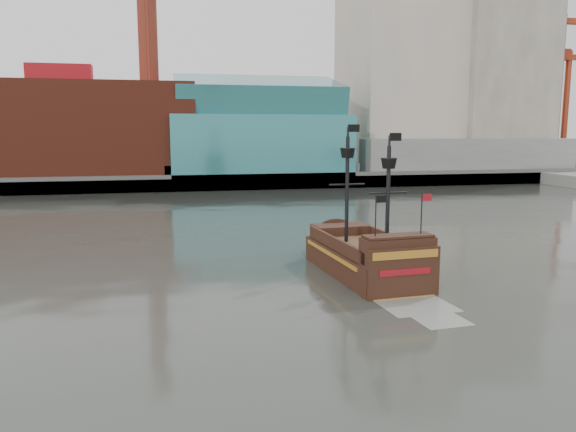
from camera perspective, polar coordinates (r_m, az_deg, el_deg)
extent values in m
plane|color=#2B2E28|center=(28.72, 0.59, -10.55)|extent=(400.00, 400.00, 0.00)
cube|color=slate|center=(118.87, -9.55, 4.49)|extent=(220.00, 60.00, 2.00)
cube|color=#4C4C49|center=(89.49, -8.54, 3.36)|extent=(220.00, 1.00, 2.60)
cube|color=maroon|center=(99.67, -21.90, 8.09)|extent=(42.00, 18.00, 15.00)
cube|color=teal|center=(97.78, -3.03, 7.23)|extent=(30.00, 16.00, 10.00)
cube|color=beige|center=(117.02, 11.28, 16.16)|extent=(20.00, 22.00, 46.00)
cube|color=#AA9F8E|center=(121.40, 20.04, 13.63)|extent=(18.00, 18.00, 38.00)
cube|color=beige|center=(136.85, 12.33, 16.28)|extent=(24.00, 20.00, 52.00)
cube|color=slate|center=(107.20, 17.93, 5.88)|extent=(40.00, 6.00, 6.00)
cylinder|color=maroon|center=(102.12, -14.12, 18.90)|extent=(3.20, 3.20, 22.00)
cube|color=teal|center=(97.91, -3.07, 11.92)|extent=(28.00, 14.94, 8.78)
cube|color=slate|center=(137.37, 25.39, 5.37)|extent=(4.00, 4.00, 3.00)
cylinder|color=maroon|center=(137.51, 25.79, 11.40)|extent=(1.40, 1.40, 32.00)
cube|color=maroon|center=(137.45, 25.19, 17.75)|extent=(5.00, 2.50, 2.50)
cube|color=slate|center=(151.40, 26.08, 5.55)|extent=(4.00, 4.00, 3.00)
cylinder|color=maroon|center=(151.39, 26.37, 9.90)|extent=(1.40, 1.40, 26.00)
cube|color=maroon|center=(150.46, 25.77, 14.54)|extent=(5.00, 2.50, 2.50)
cube|color=black|center=(37.73, 7.70, -5.07)|extent=(5.24, 11.16, 2.36)
cube|color=#432B18|center=(37.44, 7.75, -3.11)|extent=(4.72, 10.04, 0.27)
cube|color=black|center=(41.31, 5.30, -1.51)|extent=(3.99, 2.43, 0.91)
cube|color=black|center=(33.15, 11.09, -3.54)|extent=(4.39, 1.73, 1.63)
cube|color=black|center=(32.77, 11.69, -6.31)|extent=(4.45, 0.52, 3.63)
cube|color=#A96F20|center=(32.32, 11.87, -3.88)|extent=(4.08, 0.34, 0.45)
cube|color=maroon|center=(32.54, 11.82, -5.59)|extent=(3.17, 0.28, 0.36)
cylinder|color=black|center=(37.83, 6.02, 2.67)|extent=(0.27, 0.27, 7.07)
cylinder|color=black|center=(35.78, 10.11, 1.80)|extent=(0.27, 0.27, 6.53)
cone|color=black|center=(37.65, 6.08, 6.38)|extent=(1.06, 1.06, 0.63)
cone|color=black|center=(35.59, 10.21, 5.28)|extent=(1.06, 1.06, 0.63)
cube|color=black|center=(37.78, 6.69, 8.86)|extent=(0.82, 0.08, 0.50)
cube|color=black|center=(35.72, 10.87, 7.90)|extent=(0.82, 0.08, 0.50)
cube|color=#939892|center=(31.78, 12.93, -8.85)|extent=(4.06, 3.51, 0.01)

